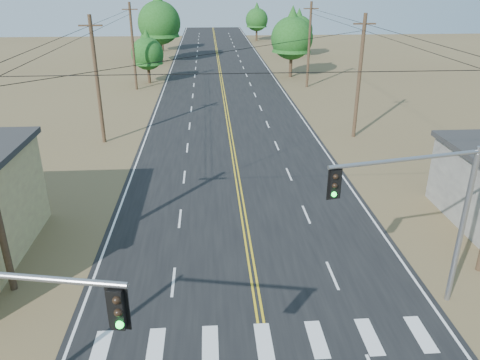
{
  "coord_description": "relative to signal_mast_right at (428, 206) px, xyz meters",
  "views": [
    {
      "loc": [
        -1.82,
        -5.47,
        12.44
      ],
      "look_at": [
        -0.4,
        15.18,
        3.5
      ],
      "focal_mm": 35.0,
      "sensor_mm": 36.0,
      "label": 1
    }
  ],
  "objects": [
    {
      "name": "road",
      "position": [
        -6.26,
        20.37,
        -4.63
      ],
      "size": [
        15.0,
        200.0,
        0.02
      ],
      "primitive_type": "cube",
      "color": "black",
      "rests_on": "ground"
    },
    {
      "name": "utility_pole_left_mid",
      "position": [
        -16.76,
        22.37,
        0.47
      ],
      "size": [
        1.8,
        0.3,
        10.0
      ],
      "color": "#4C3826",
      "rests_on": "ground"
    },
    {
      "name": "utility_pole_left_far",
      "position": [
        -16.76,
        42.37,
        0.47
      ],
      "size": [
        1.8,
        0.3,
        10.0
      ],
      "color": "#4C3826",
      "rests_on": "ground"
    },
    {
      "name": "utility_pole_right_mid",
      "position": [
        4.24,
        22.37,
        0.47
      ],
      "size": [
        1.8,
        0.3,
        10.0
      ],
      "color": "#4C3826",
      "rests_on": "ground"
    },
    {
      "name": "utility_pole_right_far",
      "position": [
        4.24,
        42.37,
        0.47
      ],
      "size": [
        1.8,
        0.3,
        10.0
      ],
      "color": "#4C3826",
      "rests_on": "ground"
    },
    {
      "name": "signal_mast_right",
      "position": [
        0.0,
        0.0,
        0.0
      ],
      "size": [
        6.01,
        1.54,
        6.81
      ],
      "rotation": [
        0.0,
        0.0,
        0.2
      ],
      "color": "gray",
      "rests_on": "ground"
    },
    {
      "name": "tree_left_near",
      "position": [
        -15.6,
        46.07,
        -0.51
      ],
      "size": [
        4.06,
        4.06,
        6.77
      ],
      "color": "#3F2D1E",
      "rests_on": "ground"
    },
    {
      "name": "tree_left_mid",
      "position": [
        -15.41,
        62.29,
        2.11
      ],
      "size": [
        6.63,
        6.63,
        11.04
      ],
      "color": "#3F2D1E",
      "rests_on": "ground"
    },
    {
      "name": "tree_left_far",
      "position": [
        -16.31,
        75.3,
        0.45
      ],
      "size": [
        5.0,
        5.0,
        8.34
      ],
      "color": "#3F2D1E",
      "rests_on": "ground"
    },
    {
      "name": "tree_right_near",
      "position": [
        3.27,
        48.95,
        1.05
      ],
      "size": [
        5.58,
        5.58,
        9.31
      ],
      "color": "#3F2D1E",
      "rests_on": "ground"
    },
    {
      "name": "tree_right_mid",
      "position": [
        7.56,
        67.08,
        0.22
      ],
      "size": [
        4.77,
        4.77,
        7.95
      ],
      "color": "#3F2D1E",
      "rests_on": "ground"
    },
    {
      "name": "tree_right_far",
      "position": [
        2.74,
        89.72,
        0.2
      ],
      "size": [
        4.75,
        4.75,
        7.92
      ],
      "color": "#3F2D1E",
      "rests_on": "ground"
    }
  ]
}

